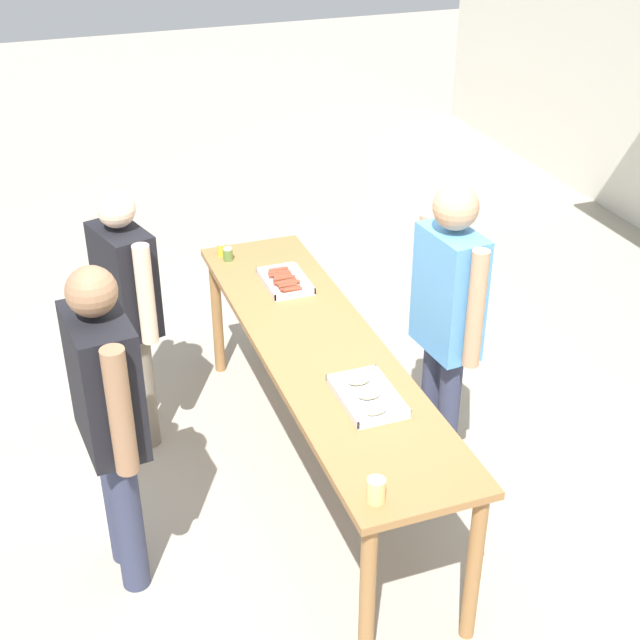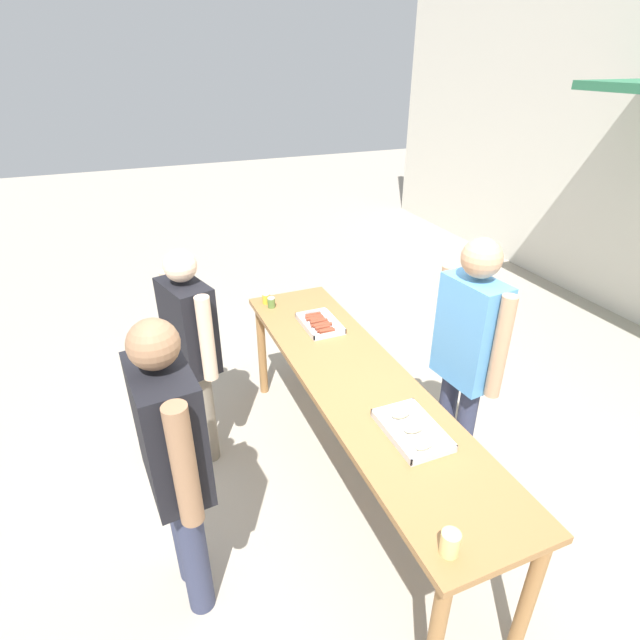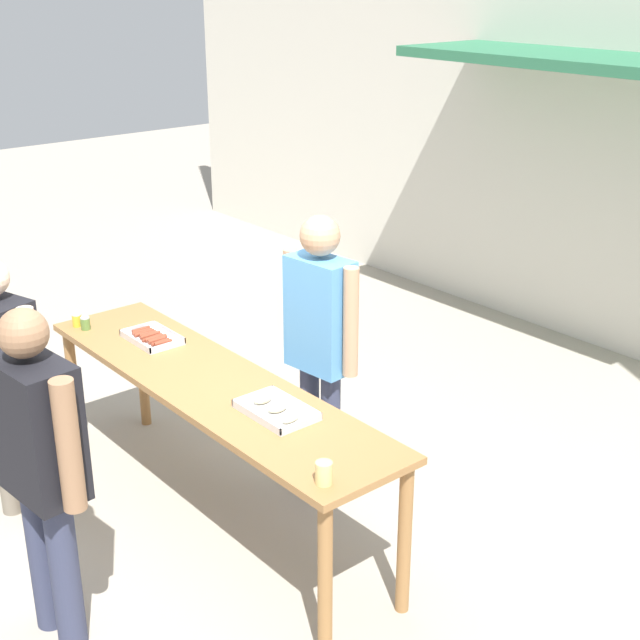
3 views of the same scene
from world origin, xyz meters
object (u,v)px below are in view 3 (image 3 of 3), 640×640
at_px(food_tray_buns, 275,409).
at_px(person_server_behind_table, 320,333).
at_px(condiment_jar_mustard, 77,320).
at_px(person_customer_with_cup, 39,454).
at_px(beer_cup, 324,473).
at_px(condiment_jar_ketchup, 85,323).
at_px(food_tray_sausages, 152,338).
at_px(person_customer_holding_hotdog, 3,371).

height_order(food_tray_buns, person_server_behind_table, person_server_behind_table).
height_order(condiment_jar_mustard, person_server_behind_table, person_server_behind_table).
distance_m(food_tray_buns, person_server_behind_table, 0.71).
xyz_separation_m(condiment_jar_mustard, person_server_behind_table, (1.42, 0.85, 0.14)).
height_order(condiment_jar_mustard, person_customer_with_cup, person_customer_with_cup).
bearing_deg(person_server_behind_table, beer_cup, -44.79).
distance_m(food_tray_buns, condiment_jar_ketchup, 1.70).
distance_m(food_tray_sausages, condiment_jar_ketchup, 0.49).
bearing_deg(person_customer_with_cup, food_tray_sausages, -53.65).
relative_size(food_tray_buns, condiment_jar_mustard, 5.03).
relative_size(food_tray_sausages, condiment_jar_mustard, 4.54).
xyz_separation_m(condiment_jar_ketchup, beer_cup, (2.36, -0.01, 0.01)).
distance_m(condiment_jar_ketchup, person_customer_with_cup, 1.77).
bearing_deg(condiment_jar_ketchup, beer_cup, -0.16).
distance_m(food_tray_sausages, person_server_behind_table, 1.09).
height_order(beer_cup, person_customer_holding_hotdog, person_customer_holding_hotdog).
height_order(food_tray_sausages, person_customer_with_cup, person_customer_with_cup).
distance_m(food_tray_buns, beer_cup, 0.72).
relative_size(condiment_jar_mustard, person_customer_holding_hotdog, 0.05).
bearing_deg(beer_cup, condiment_jar_ketchup, 179.84).
bearing_deg(food_tray_sausages, condiment_jar_mustard, -153.90).
xyz_separation_m(condiment_jar_mustard, person_customer_with_cup, (1.57, -0.93, 0.07)).
bearing_deg(food_tray_buns, person_customer_with_cup, -99.19).
height_order(food_tray_sausages, beer_cup, beer_cup).
height_order(person_customer_holding_hotdog, person_customer_with_cup, person_customer_with_cup).
height_order(beer_cup, person_server_behind_table, person_server_behind_table).
bearing_deg(person_customer_holding_hotdog, food_tray_sausages, -108.42).
bearing_deg(person_server_behind_table, condiment_jar_ketchup, -153.62).
xyz_separation_m(beer_cup, person_customer_holding_hotdog, (-1.96, -0.68, 0.00)).
height_order(food_tray_buns, condiment_jar_mustard, condiment_jar_mustard).
relative_size(condiment_jar_mustard, person_server_behind_table, 0.05).
distance_m(condiment_jar_ketchup, person_customer_holding_hotdog, 0.80).
height_order(food_tray_sausages, condiment_jar_ketchup, condiment_jar_ketchup).
relative_size(food_tray_sausages, person_server_behind_table, 0.21).
height_order(food_tray_buns, person_customer_holding_hotdog, person_customer_holding_hotdog).
distance_m(condiment_jar_mustard, beer_cup, 2.45).
xyz_separation_m(person_server_behind_table, person_customer_holding_hotdog, (-0.93, -1.52, -0.12)).
height_order(condiment_jar_ketchup, person_server_behind_table, person_server_behind_table).
height_order(food_tray_buns, condiment_jar_ketchup, condiment_jar_ketchup).
bearing_deg(person_server_behind_table, person_customer_holding_hotdog, -127.16).
distance_m(beer_cup, person_server_behind_table, 1.33).
xyz_separation_m(food_tray_sausages, beer_cup, (1.93, -0.24, 0.04)).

